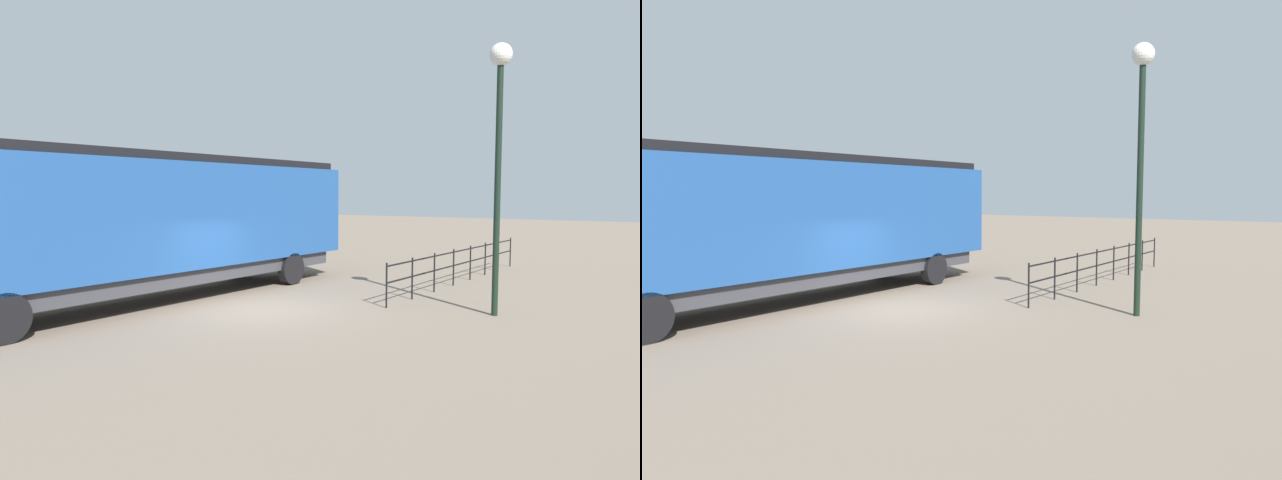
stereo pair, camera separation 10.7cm
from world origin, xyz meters
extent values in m
plane|color=#756656|center=(0.00, 0.00, 0.00)|extent=(120.00, 120.00, 0.00)
cube|color=navy|center=(-3.27, -0.93, 2.52)|extent=(2.93, 15.09, 3.05)
cube|color=black|center=(-3.27, 5.33, 2.07)|extent=(2.82, 2.59, 2.13)
cube|color=black|center=(-3.27, -0.93, 4.17)|extent=(2.64, 14.49, 0.24)
cube|color=#38383D|center=(-3.27, -0.93, 0.78)|extent=(2.64, 13.89, 0.45)
cylinder|color=black|center=(-4.59, 3.90, 0.55)|extent=(0.30, 1.10, 1.10)
cylinder|color=black|center=(-1.95, 3.90, 0.55)|extent=(0.30, 1.10, 1.10)
cylinder|color=black|center=(-1.95, -5.76, 0.55)|extent=(0.30, 1.10, 1.10)
cylinder|color=black|center=(5.48, 3.02, 3.23)|extent=(0.16, 0.16, 6.45)
sphere|color=silver|center=(5.48, 3.02, 6.62)|extent=(0.57, 0.57, 0.57)
cube|color=black|center=(2.73, 7.75, 1.16)|extent=(0.04, 11.01, 0.04)
cube|color=black|center=(2.73, 7.75, 0.69)|extent=(0.04, 11.01, 0.04)
cylinder|color=black|center=(2.73, 2.24, 0.63)|extent=(0.05, 0.05, 1.26)
cylinder|color=black|center=(2.73, 3.81, 0.63)|extent=(0.05, 0.05, 1.26)
cylinder|color=black|center=(2.73, 5.39, 0.63)|extent=(0.05, 0.05, 1.26)
cylinder|color=black|center=(2.73, 6.96, 0.63)|extent=(0.05, 0.05, 1.26)
cylinder|color=black|center=(2.73, 8.53, 0.63)|extent=(0.05, 0.05, 1.26)
cylinder|color=black|center=(2.73, 10.10, 0.63)|extent=(0.05, 0.05, 1.26)
cylinder|color=black|center=(2.73, 11.68, 0.63)|extent=(0.05, 0.05, 1.26)
cylinder|color=black|center=(2.73, 13.25, 0.63)|extent=(0.05, 0.05, 1.26)
camera|label=1|loc=(10.22, -11.34, 3.15)|focal=31.74mm
camera|label=2|loc=(10.31, -11.28, 3.15)|focal=31.74mm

